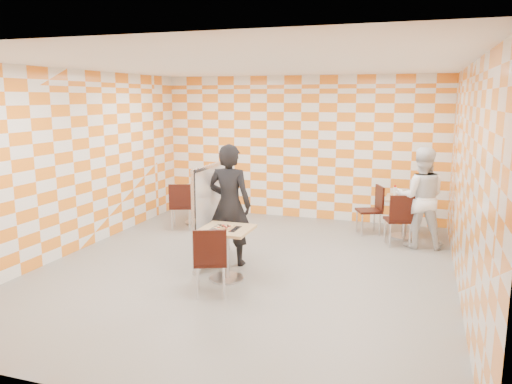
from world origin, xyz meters
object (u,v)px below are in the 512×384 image
main_table (226,245)px  second_table (405,210)px  man_dark (229,205)px  man_white (421,198)px  chair_main_front (210,257)px  chair_empty_far (209,191)px  soda_bottle (416,192)px  empty_table (196,199)px  chair_empty_near (181,203)px  chair_second_front (400,216)px  chair_second_side (374,206)px  sport_bottle (395,191)px  partition (212,212)px

main_table → second_table: same height
man_dark → man_white: 3.34m
chair_main_front → chair_empty_far: (-1.87, 4.22, 0.00)m
soda_bottle → man_white: bearing=-82.3°
man_white → soda_bottle: man_white is taller
empty_table → chair_empty_far: size_ratio=0.81×
main_table → chair_empty_near: bearing=129.5°
man_white → chair_empty_near: bearing=-1.9°
chair_second_front → chair_second_side: same height
empty_table → chair_empty_near: 0.62m
chair_second_side → soda_bottle: (0.74, 0.02, 0.31)m
chair_empty_far → soda_bottle: 4.34m
chair_main_front → man_white: bearing=51.7°
man_dark → empty_table: bearing=-55.7°
main_table → empty_table: size_ratio=1.00×
main_table → empty_table: (-1.78, 2.84, 0.00)m
man_dark → chair_main_front: bearing=99.1°
sport_bottle → soda_bottle: 0.38m
main_table → man_white: (2.57, 2.53, 0.36)m
sport_bottle → empty_table: bearing=-175.0°
chair_second_side → man_dark: 3.16m
man_dark → chair_empty_near: bearing=-45.5°
main_table → sport_bottle: (2.11, 3.18, 0.33)m
partition → man_white: man_white is taller
chair_second_front → man_dark: man_dark is taller
partition → sport_bottle: partition is taller
partition → man_dark: (0.30, -0.02, 0.14)m
second_table → partition: bearing=-139.8°
empty_table → man_dark: (1.58, -2.18, 0.43)m
main_table → chair_second_front: (2.25, 2.42, 0.04)m
man_dark → soda_bottle: size_ratio=8.13×
chair_empty_near → soda_bottle: bearing=12.0°
empty_table → man_dark: man_dark is taller
empty_table → chair_main_front: 3.95m
chair_second_front → sport_bottle: 0.83m
partition → chair_empty_near: bearing=130.6°
chair_main_front → chair_second_side: size_ratio=1.00×
chair_second_side → partition: size_ratio=0.60×
second_table → chair_second_front: bearing=-96.1°
chair_main_front → chair_empty_near: (-1.88, 2.89, 0.00)m
partition → second_table: bearing=40.2°
main_table → chair_empty_far: (-1.82, 3.56, 0.04)m
chair_empty_near → second_table: bearing=11.4°
chair_second_front → chair_empty_near: (-4.08, -0.20, 0.00)m
chair_second_side → sport_bottle: bearing=10.1°
chair_second_side → chair_empty_far: (-3.56, 0.44, 0.00)m
chair_empty_near → chair_empty_far: bearing=89.5°
chair_main_front → chair_second_front: size_ratio=1.00×
empty_table → chair_empty_far: chair_empty_far is taller
second_table → chair_second_side: bearing=174.4°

